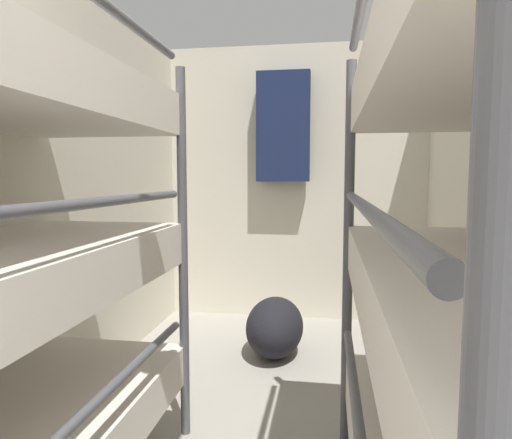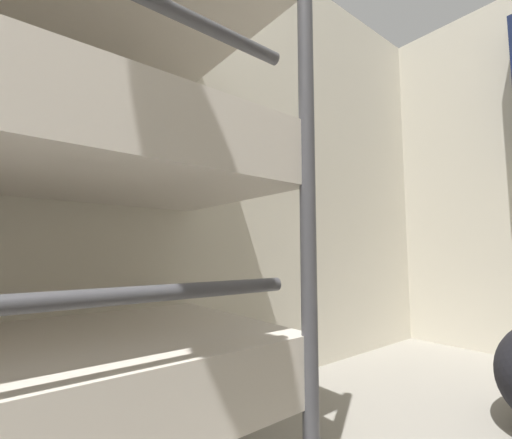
# 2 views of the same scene
# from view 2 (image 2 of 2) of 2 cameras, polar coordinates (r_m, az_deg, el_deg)

# --- Properties ---
(wall_left) EXTENTS (0.06, 4.40, 2.35)m
(wall_left) POSITION_cam_2_polar(r_m,az_deg,el_deg) (1.55, -19.52, 14.41)
(wall_left) COLOR beige
(wall_left) RESTS_ON ground_plane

